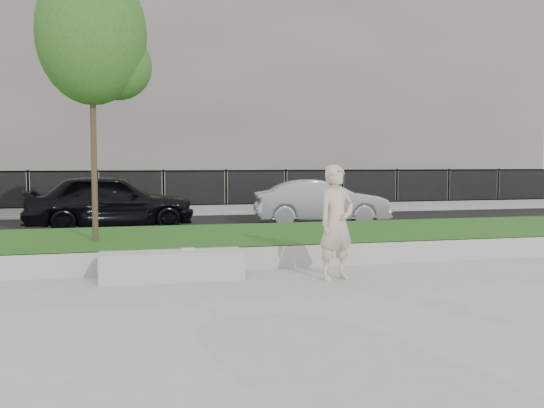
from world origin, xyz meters
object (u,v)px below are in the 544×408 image
object	(u,v)px
young_tree	(96,39)
car_dark	(110,201)
car_silver	(321,202)
man	(336,223)
book	(188,249)
stone_bench	(172,266)

from	to	relation	value
young_tree	car_dark	bearing A→B (deg)	88.80
car_silver	man	bearing A→B (deg)	169.87
man	book	bearing A→B (deg)	143.27
stone_bench	man	size ratio (longest dim) A/B	1.23
book	car_silver	size ratio (longest dim) A/B	0.06
car_silver	young_tree	bearing A→B (deg)	137.23
stone_bench	car_silver	bearing A→B (deg)	56.03
book	car_dark	size ratio (longest dim) A/B	0.05
man	young_tree	bearing A→B (deg)	123.86
man	book	distance (m)	2.44
stone_bench	man	distance (m)	2.71
young_tree	car_dark	size ratio (longest dim) A/B	1.14
stone_bench	man	xyz separation A→B (m)	(2.56, -0.57, 0.69)
man	young_tree	xyz separation A→B (m)	(-3.74, 2.76, 3.23)
stone_bench	book	bearing A→B (deg)	25.78
stone_bench	car_dark	xyz separation A→B (m)	(-1.07, 7.43, 0.58)
book	car_silver	world-z (taller)	car_silver
stone_bench	car_dark	world-z (taller)	car_dark
man	book	xyz separation A→B (m)	(-2.30, 0.70, -0.44)
man	car_dark	bearing A→B (deg)	94.69
book	young_tree	distance (m)	4.45
stone_bench	book	size ratio (longest dim) A/B	10.16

